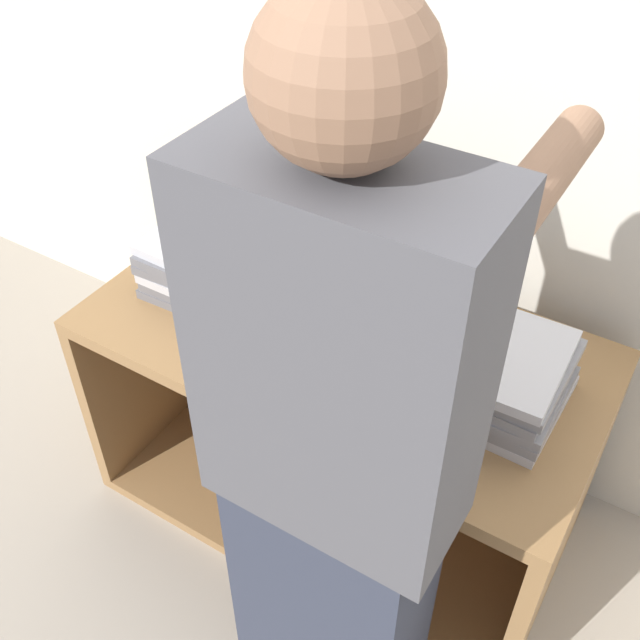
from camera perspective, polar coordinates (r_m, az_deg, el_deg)
The scene contains 8 objects.
ground_plane at distance 2.07m, azimuth -3.40°, elevation -19.49°, with size 12.00×12.00×0.00m, color #9E9384.
wall_back at distance 1.77m, azimuth 9.38°, elevation 20.75°, with size 8.00×0.05×2.40m.
cart at distance 2.00m, azimuth 2.43°, elevation -6.87°, with size 1.21×0.63×0.63m.
laptop_open at distance 1.73m, azimuth 2.61°, elevation 1.23°, with size 0.32×0.34×0.29m.
laptop_stack_left at distance 1.85m, azimuth -7.58°, elevation 4.23°, with size 0.34×0.29×0.14m.
laptop_stack_right at distance 1.59m, azimuth 12.54°, elevation -3.71°, with size 0.34×0.30×0.14m.
person at distance 1.25m, azimuth 1.38°, elevation -12.33°, with size 0.40×0.52×1.59m.
inventory_tag at distance 1.76m, azimuth -9.24°, elevation 5.03°, with size 0.06×0.02×0.01m.
Camera 1 is at (0.63, -0.81, 1.80)m, focal length 42.00 mm.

